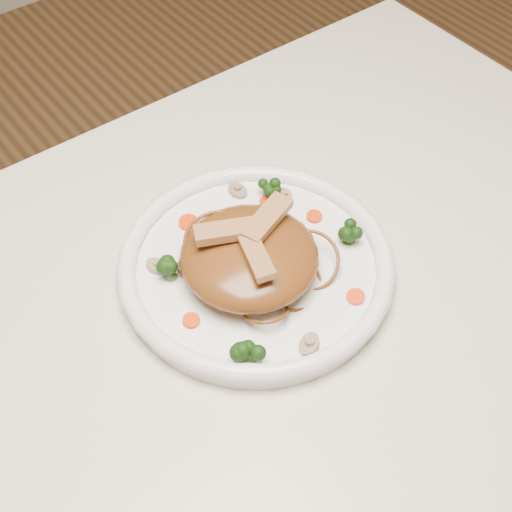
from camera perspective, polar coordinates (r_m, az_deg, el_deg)
table at (r=0.80m, az=-2.05°, el=-13.03°), size 1.20×0.80×0.75m
plate at (r=0.78m, az=0.00°, el=-1.05°), size 0.33×0.33×0.02m
noodle_mound at (r=0.74m, az=-0.53°, el=-0.04°), size 0.18×0.18×0.05m
chicken_a at (r=0.74m, az=0.82°, el=2.91°), size 0.07×0.05×0.01m
chicken_b at (r=0.73m, az=-2.08°, el=1.97°), size 0.07×0.05×0.01m
chicken_c at (r=0.70m, az=0.03°, el=0.02°), size 0.04×0.06×0.01m
broccoli_0 at (r=0.83m, az=1.04°, el=5.35°), size 0.03×0.03×0.03m
broccoli_1 at (r=0.75m, az=-6.72°, el=-0.83°), size 0.04×0.04×0.03m
broccoli_2 at (r=0.69m, az=-0.57°, el=-7.66°), size 0.03×0.03×0.03m
broccoli_3 at (r=0.79m, az=7.30°, el=1.82°), size 0.03×0.03×0.03m
carrot_0 at (r=0.83m, az=0.95°, el=4.22°), size 0.03×0.03×0.00m
carrot_1 at (r=0.73m, az=-5.07°, el=-5.03°), size 0.02×0.02×0.00m
carrot_2 at (r=0.82m, az=4.55°, el=3.07°), size 0.02×0.02×0.00m
carrot_3 at (r=0.81m, az=-5.29°, el=2.61°), size 0.02×0.02×0.00m
carrot_4 at (r=0.75m, az=7.76°, el=-3.17°), size 0.02×0.02×0.00m
mushroom_0 at (r=0.71m, az=4.17°, el=-6.90°), size 0.04×0.04×0.01m
mushroom_1 at (r=0.83m, az=2.18°, el=4.67°), size 0.04×0.04×0.01m
mushroom_2 at (r=0.77m, az=-7.66°, el=-0.80°), size 0.03×0.03×0.01m
mushroom_3 at (r=0.84m, az=-1.44°, el=5.11°), size 0.03×0.03×0.01m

